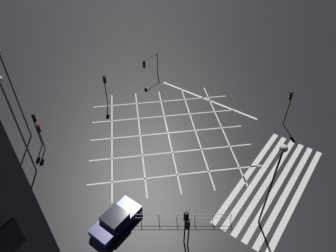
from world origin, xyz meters
The scene contains 14 objects.
ground_plane centered at (0.00, 0.00, 0.00)m, with size 200.00×200.00×0.00m, color black.
road_markings centered at (0.48, -7.01, 0.00)m, with size 20.24×24.33×0.01m.
traffic_light_nw_cross centered at (-9.43, 8.49, 2.31)m, with size 0.36×0.39×3.23m.
traffic_light_ne_main centered at (7.56, 8.70, 2.45)m, with size 3.04×0.36×3.30m.
traffic_light_sw_cross centered at (-9.47, -8.79, 2.37)m, with size 0.36×0.39×3.31m.
traffic_light_se_cross centered at (8.89, -9.37, 3.08)m, with size 0.36×0.39×4.32m.
traffic_light_median_north centered at (-0.09, 9.00, 2.84)m, with size 0.36×0.39×3.98m.
traffic_light_nw_main centered at (-9.14, 9.34, 2.82)m, with size 0.39×0.36×3.94m.
traffic_light_sw_main centered at (-9.28, -8.49, 2.63)m, with size 0.39×0.36×3.67m.
street_lamp_east centered at (-9.11, 11.46, 6.60)m, with size 0.47×0.47×10.00m.
street_lamp_west centered at (-4.38, -12.31, 6.02)m, with size 0.53×0.53×8.42m.
street_lamp_far centered at (-11.75, 6.68, 7.75)m, with size 0.64×0.64×10.18m.
waiting_car centered at (-11.33, -3.37, 0.62)m, with size 4.15×1.85×1.31m.
pedestrian_railing centered at (-8.71, -6.49, 0.67)m, with size 5.99×8.01×1.05m.
Camera 1 is at (-19.56, -14.58, 21.19)m, focal length 32.00 mm.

